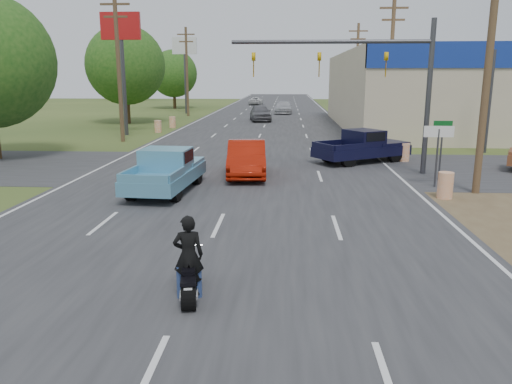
# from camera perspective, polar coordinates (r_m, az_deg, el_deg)

# --- Properties ---
(ground) EXTENTS (200.00, 200.00, 0.00)m
(ground) POSITION_cam_1_polar(r_m,az_deg,el_deg) (8.18, -12.33, -20.19)
(ground) COLOR #2F441B
(ground) RESTS_ON ground
(main_road) EXTENTS (15.00, 180.00, 0.02)m
(main_road) POSITION_cam_1_polar(r_m,az_deg,el_deg) (46.82, 0.96, 7.55)
(main_road) COLOR #2D2D30
(main_road) RESTS_ON ground
(cross_road) EXTENTS (120.00, 10.00, 0.02)m
(cross_road) POSITION_cam_1_polar(r_m,az_deg,el_deg) (25.04, -1.26, 2.79)
(cross_road) COLOR #2D2D30
(cross_road) RESTS_ON ground
(utility_pole_1) EXTENTS (2.00, 0.28, 10.00)m
(utility_pole_1) POSITION_cam_1_polar(r_m,az_deg,el_deg) (20.96, 25.14, 14.20)
(utility_pole_1) COLOR #4C3823
(utility_pole_1) RESTS_ON ground
(utility_pole_2) EXTENTS (2.00, 0.28, 10.00)m
(utility_pole_2) POSITION_cam_1_polar(r_m,az_deg,el_deg) (38.31, 15.15, 13.86)
(utility_pole_2) COLOR #4C3823
(utility_pole_2) RESTS_ON ground
(utility_pole_3) EXTENTS (2.00, 0.28, 10.00)m
(utility_pole_3) POSITION_cam_1_polar(r_m,az_deg,el_deg) (56.07, 11.44, 13.63)
(utility_pole_3) COLOR #4C3823
(utility_pole_3) RESTS_ON ground
(utility_pole_5) EXTENTS (2.00, 0.28, 10.00)m
(utility_pole_5) POSITION_cam_1_polar(r_m,az_deg,el_deg) (36.45, -15.45, 13.91)
(utility_pole_5) COLOR #4C3823
(utility_pole_5) RESTS_ON ground
(utility_pole_6) EXTENTS (2.00, 0.28, 10.00)m
(utility_pole_6) POSITION_cam_1_polar(r_m,az_deg,el_deg) (59.70, -7.90, 13.70)
(utility_pole_6) COLOR #4C3823
(utility_pole_6) RESTS_ON ground
(tree_1) EXTENTS (7.56, 7.56, 9.36)m
(tree_1) POSITION_cam_1_polar(r_m,az_deg,el_deg) (51.00, -14.71, 13.84)
(tree_1) COLOR #422D19
(tree_1) RESTS_ON ground
(tree_2) EXTENTS (6.72, 6.72, 8.32)m
(tree_2) POSITION_cam_1_polar(r_m,az_deg,el_deg) (74.36, -9.40, 13.21)
(tree_2) COLOR #422D19
(tree_2) RESTS_ON ground
(tree_5) EXTENTS (7.98, 7.98, 9.88)m
(tree_5) POSITION_cam_1_polar(r_m,az_deg,el_deg) (105.35, 19.38, 13.05)
(tree_5) COLOR #422D19
(tree_5) RESTS_ON ground
(tree_6) EXTENTS (8.82, 8.82, 10.92)m
(tree_6) POSITION_cam_1_polar(r_m,az_deg,el_deg) (106.52, -14.46, 13.69)
(tree_6) COLOR #422D19
(tree_6) RESTS_ON ground
(barrel_0) EXTENTS (0.56, 0.56, 1.00)m
(barrel_0) POSITION_cam_1_polar(r_m,az_deg,el_deg) (19.89, 20.83, 0.70)
(barrel_0) COLOR orange
(barrel_0) RESTS_ON ground
(barrel_1) EXTENTS (0.56, 0.56, 1.00)m
(barrel_1) POSITION_cam_1_polar(r_m,az_deg,el_deg) (28.08, 16.57, 4.38)
(barrel_1) COLOR orange
(barrel_1) RESTS_ON ground
(barrel_2) EXTENTS (0.56, 0.56, 1.00)m
(barrel_2) POSITION_cam_1_polar(r_m,az_deg,el_deg) (42.10, -11.14, 7.37)
(barrel_2) COLOR orange
(barrel_2) RESTS_ON ground
(barrel_3) EXTENTS (0.56, 0.56, 1.00)m
(barrel_3) POSITION_cam_1_polar(r_m,az_deg,el_deg) (45.89, -9.53, 7.88)
(barrel_3) COLOR orange
(barrel_3) RESTS_ON ground
(pole_sign_left_near) EXTENTS (3.00, 0.35, 9.20)m
(pole_sign_left_near) POSITION_cam_1_polar(r_m,az_deg,el_deg) (40.64, -15.14, 16.40)
(pole_sign_left_near) COLOR #3F3F44
(pole_sign_left_near) RESTS_ON ground
(pole_sign_left_far) EXTENTS (3.00, 0.35, 9.20)m
(pole_sign_left_far) POSITION_cam_1_polar(r_m,az_deg,el_deg) (63.87, -8.15, 15.30)
(pole_sign_left_far) COLOR #3F3F44
(pole_sign_left_far) RESTS_ON ground
(lane_sign) EXTENTS (1.20, 0.08, 2.52)m
(lane_sign) POSITION_cam_1_polar(r_m,az_deg,el_deg) (21.62, 20.09, 5.45)
(lane_sign) COLOR #3F3F44
(lane_sign) RESTS_ON ground
(street_name_sign) EXTENTS (0.80, 0.08, 2.61)m
(street_name_sign) POSITION_cam_1_polar(r_m,az_deg,el_deg) (23.25, 20.43, 5.18)
(street_name_sign) COLOR #3F3F44
(street_name_sign) RESTS_ON ground
(signal_mast) EXTENTS (9.12, 0.40, 7.00)m
(signal_mast) POSITION_cam_1_polar(r_m,az_deg,el_deg) (23.87, 12.95, 13.54)
(signal_mast) COLOR #3F3F44
(signal_mast) RESTS_ON ground
(red_convertible) EXTENTS (2.04, 4.95, 1.60)m
(red_convertible) POSITION_cam_1_polar(r_m,az_deg,el_deg) (22.88, -1.09, 3.82)
(red_convertible) COLOR #9F1807
(red_convertible) RESTS_ON ground
(motorcycle) EXTENTS (0.66, 1.86, 0.95)m
(motorcycle) POSITION_cam_1_polar(r_m,az_deg,el_deg) (10.37, -7.66, -9.92)
(motorcycle) COLOR black
(motorcycle) RESTS_ON ground
(rider) EXTENTS (0.67, 0.49, 1.67)m
(rider) POSITION_cam_1_polar(r_m,az_deg,el_deg) (10.25, -7.72, -7.71)
(rider) COLOR black
(rider) RESTS_ON ground
(blue_pickup) EXTENTS (2.38, 5.31, 1.72)m
(blue_pickup) POSITION_cam_1_polar(r_m,az_deg,el_deg) (20.06, -10.15, 2.52)
(blue_pickup) COLOR black
(blue_pickup) RESTS_ON ground
(navy_pickup) EXTENTS (5.48, 4.47, 1.73)m
(navy_pickup) POSITION_cam_1_polar(r_m,az_deg,el_deg) (27.25, 12.22, 5.17)
(navy_pickup) COLOR black
(navy_pickup) RESTS_ON ground
(distant_car_grey) EXTENTS (2.66, 5.20, 1.69)m
(distant_car_grey) POSITION_cam_1_polar(r_m,az_deg,el_deg) (52.19, 0.50, 9.03)
(distant_car_grey) COLOR #5E5E63
(distant_car_grey) RESTS_ON ground
(distant_car_silver) EXTENTS (2.32, 5.35, 1.53)m
(distant_car_silver) POSITION_cam_1_polar(r_m,az_deg,el_deg) (63.29, 3.17, 9.63)
(distant_car_silver) COLOR #B4B5B9
(distant_car_silver) RESTS_ON ground
(distant_car_white) EXTENTS (2.20, 4.57, 1.26)m
(distant_car_white) POSITION_cam_1_polar(r_m,az_deg,el_deg) (83.21, -0.01, 10.35)
(distant_car_white) COLOR silver
(distant_car_white) RESTS_ON ground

